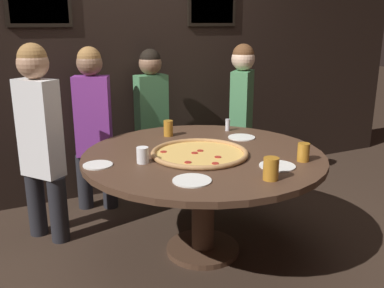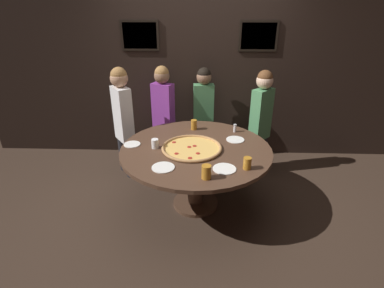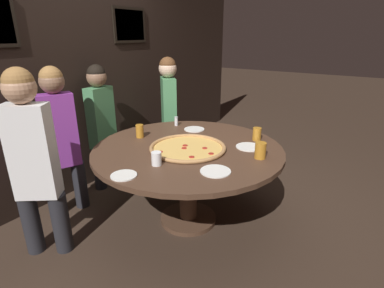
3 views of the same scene
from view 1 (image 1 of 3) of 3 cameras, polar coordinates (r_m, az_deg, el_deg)
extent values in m
plane|color=#38281E|center=(3.18, 1.44, -14.05)|extent=(24.00, 24.00, 0.00)
cube|color=black|center=(4.07, -7.81, 11.72)|extent=(6.40, 0.06, 2.60)
cube|color=black|center=(3.85, -19.79, 17.43)|extent=(0.52, 0.02, 0.40)
cube|color=#B2A893|center=(3.84, -19.78, 17.44)|extent=(0.46, 0.01, 0.34)
cube|color=black|center=(4.35, 2.71, 18.05)|extent=(0.52, 0.02, 0.40)
cube|color=#B2A893|center=(4.34, 2.75, 18.05)|extent=(0.46, 0.01, 0.34)
cylinder|color=#4C3323|center=(2.89, 1.54, -1.61)|extent=(1.63, 1.63, 0.04)
cylinder|color=#4C3323|center=(3.02, 1.49, -8.30)|extent=(0.16, 0.16, 0.70)
cylinder|color=#4C3323|center=(3.17, 1.44, -13.74)|extent=(0.52, 0.52, 0.04)
cylinder|color=#EAB75B|center=(2.84, 1.02, -1.38)|extent=(0.61, 0.61, 0.01)
torus|color=#B27F4C|center=(2.84, 1.02, -1.19)|extent=(0.65, 0.65, 0.03)
cylinder|color=#A8281E|center=(2.84, 0.36, -1.19)|extent=(0.04, 0.04, 0.00)
cylinder|color=#A8281E|center=(2.76, 3.47, -1.74)|extent=(0.04, 0.04, 0.00)
cylinder|color=#A8281E|center=(2.66, -0.54, -2.45)|extent=(0.04, 0.04, 0.00)
cylinder|color=#A8281E|center=(2.89, 1.11, -0.89)|extent=(0.04, 0.04, 0.00)
cylinder|color=#A8281E|center=(2.64, 3.13, -2.59)|extent=(0.04, 0.04, 0.00)
cylinder|color=#A8281E|center=(2.88, -3.81, -1.03)|extent=(0.04, 0.04, 0.00)
cylinder|color=#BC7A23|center=(3.31, -3.18, 2.10)|extent=(0.07, 0.07, 0.12)
cylinder|color=#BC7A23|center=(2.43, 10.48, -3.26)|extent=(0.09, 0.09, 0.13)
cylinder|color=white|center=(2.69, -6.61, -1.49)|extent=(0.08, 0.08, 0.10)
cylinder|color=#BC7A23|center=(2.80, 14.64, -1.07)|extent=(0.08, 0.08, 0.12)
cylinder|color=white|center=(2.39, 0.00, -4.88)|extent=(0.22, 0.22, 0.01)
cylinder|color=white|center=(3.28, 6.62, 0.89)|extent=(0.21, 0.21, 0.01)
cylinder|color=white|center=(2.70, -12.45, -2.75)|extent=(0.18, 0.18, 0.01)
cylinder|color=white|center=(2.67, 11.30, -2.88)|extent=(0.22, 0.22, 0.01)
cylinder|color=silver|center=(3.48, 4.77, 2.45)|extent=(0.04, 0.04, 0.08)
cylinder|color=#B7B7BC|center=(3.47, 4.79, 3.23)|extent=(0.04, 0.04, 0.01)
cylinder|color=#232328|center=(3.36, -17.37, -8.31)|extent=(0.19, 0.19, 0.50)
cylinder|color=#232328|center=(3.52, -20.03, -7.47)|extent=(0.19, 0.19, 0.50)
cube|color=white|center=(3.25, -19.68, 1.94)|extent=(0.31, 0.34, 0.71)
sphere|color=tan|center=(3.18, -20.47, 10.06)|extent=(0.22, 0.22, 0.22)
sphere|color=#9E703D|center=(3.17, -20.54, 10.74)|extent=(0.20, 0.20, 0.20)
cylinder|color=#232328|center=(4.15, -3.88, -3.14)|extent=(0.13, 0.13, 0.47)
cylinder|color=#232328|center=(4.07, -6.57, -3.61)|extent=(0.13, 0.13, 0.47)
cube|color=#4C8C59|center=(3.96, -5.42, 4.39)|extent=(0.29, 0.17, 0.66)
sphere|color=#8C664C|center=(3.89, -5.59, 10.64)|extent=(0.20, 0.20, 0.20)
sphere|color=black|center=(3.89, -5.60, 11.17)|extent=(0.19, 0.19, 0.19)
cylinder|color=#232328|center=(4.24, 6.71, -2.69)|extent=(0.18, 0.18, 0.49)
cylinder|color=#232328|center=(4.04, 6.01, -3.64)|extent=(0.18, 0.18, 0.49)
cube|color=#4C8C59|center=(3.99, 6.62, 4.80)|extent=(0.32, 0.32, 0.68)
sphere|color=beige|center=(3.92, 6.84, 11.21)|extent=(0.21, 0.21, 0.21)
sphere|color=brown|center=(3.92, 6.85, 11.74)|extent=(0.19, 0.19, 0.19)
cylinder|color=#232328|center=(3.84, -10.93, -4.89)|extent=(0.17, 0.17, 0.49)
cylinder|color=#232328|center=(3.88, -14.12, -4.87)|extent=(0.17, 0.17, 0.49)
cube|color=purple|center=(3.70, -13.08, 3.59)|extent=(0.33, 0.26, 0.68)
sphere|color=#8C664C|center=(3.63, -13.52, 10.45)|extent=(0.21, 0.21, 0.21)
sphere|color=#9E703D|center=(3.63, -13.56, 11.03)|extent=(0.19, 0.19, 0.19)
camera|label=2|loc=(1.52, 89.23, 23.02)|focal=28.00mm
camera|label=3|loc=(1.31, -61.08, 10.92)|focal=28.00mm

